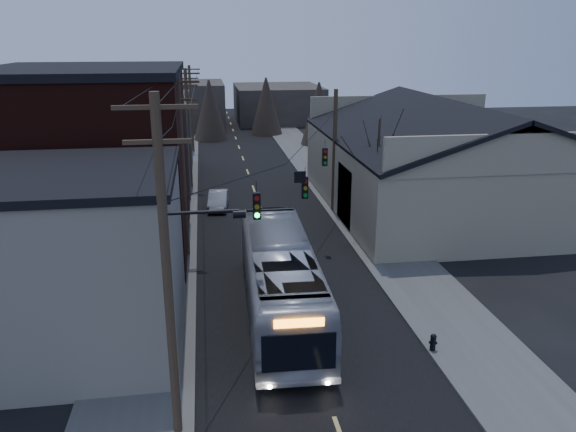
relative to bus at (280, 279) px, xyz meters
name	(u,v)px	position (x,y,z in m)	size (l,w,h in m)	color
road_surface	(256,195)	(0.77, 19.70, -1.72)	(9.00, 110.00, 0.02)	black
sidewalk_left	(171,198)	(-5.73, 19.70, -1.67)	(4.00, 110.00, 0.12)	#474744
sidewalk_right	(337,191)	(7.27, 19.70, -1.67)	(4.00, 110.00, 0.12)	#474744
building_clapboard	(73,263)	(-8.23, -1.30, 1.77)	(8.00, 8.00, 7.00)	gray
building_brick	(93,164)	(-9.23, 9.70, 3.27)	(10.00, 12.00, 10.00)	black
building_left_far	(135,141)	(-8.73, 25.70, 1.77)	(9.00, 14.00, 7.00)	#312C27
warehouse	(443,170)	(13.77, 14.70, 0.97)	(16.16, 20.60, 7.73)	#7B6F59
building_far_left	(186,105)	(-5.23, 54.70, 1.27)	(10.00, 12.00, 6.00)	#312C27
building_far_right	(278,103)	(7.77, 59.70, 0.77)	(12.00, 14.00, 5.00)	#312C27
bare_tree	(377,178)	(7.27, 9.70, 1.87)	(0.40, 0.40, 7.20)	black
utility_lines	(215,148)	(-2.35, 13.84, 3.22)	(11.24, 45.28, 10.50)	#382B1E
bus	(280,279)	(0.00, 0.00, 0.00)	(2.91, 12.43, 3.46)	#A0A3AC
parked_car	(218,200)	(-2.23, 16.70, -1.11)	(1.31, 3.76, 1.24)	#9D9EA4
fire_hydrant	(433,341)	(5.47, -4.04, -1.24)	(0.34, 0.24, 0.70)	black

